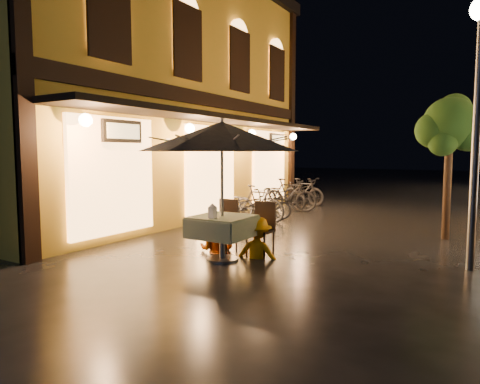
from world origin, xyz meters
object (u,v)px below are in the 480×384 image
Objects in this scene: cafe_table at (222,227)px; table_lantern at (212,210)px; patio_umbrella at (222,136)px; streetlamp_near at (479,85)px; person_yellow at (258,219)px; bicycle_0 at (247,206)px; person_orange at (217,213)px.

cafe_table is 3.96× the size of table_lantern.
patio_umbrella is 1.27m from table_lantern.
streetlamp_near is 3.02× the size of person_yellow.
person_yellow is at bearing 50.13° from cafe_table.
cafe_table is at bearing 90.00° from table_lantern.
patio_umbrella is at bearing -56.31° from cafe_table.
cafe_table is 0.44m from table_lantern.
cafe_table is 0.53× the size of bicycle_0.
streetlamp_near is 4.27× the size of cafe_table.
bicycle_0 is (-5.27, 1.95, -2.43)m from streetlamp_near.
streetlamp_near reaches higher than patio_umbrella.
bicycle_0 is (-1.95, 2.96, -0.21)m from person_yellow.
streetlamp_near is at bearing 22.12° from patio_umbrella.
table_lantern is 0.96m from person_orange.
streetlamp_near is 1.51× the size of patio_umbrella.
table_lantern is at bearing -154.14° from streetlamp_near.
streetlamp_near is at bearing 177.57° from person_orange.
cafe_table is 0.68m from person_yellow.
person_yellow is at bearing 163.34° from person_orange.
table_lantern reaches higher than bicycle_0.
person_yellow is (0.43, 0.51, -1.45)m from patio_umbrella.
table_lantern is at bearing 51.18° from person_yellow.
streetlamp_near is 6.12m from bicycle_0.
patio_umbrella reaches higher than person_yellow.
streetlamp_near is 4.12m from patio_umbrella.
person_orange is at bearing 131.32° from patio_umbrella.
person_orange is at bearing 131.32° from cafe_table.
person_yellow is (0.89, -0.01, -0.03)m from person_orange.
streetlamp_near is 2.89× the size of person_orange.
cafe_table is 3.79m from bicycle_0.
table_lantern is (-3.75, -1.82, -2.00)m from streetlamp_near.
person_orange is 3.14m from bicycle_0.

